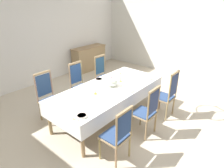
# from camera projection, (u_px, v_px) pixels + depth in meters

# --- Properties ---
(ground) EXTENTS (7.59, 6.52, 0.04)m
(ground) POSITION_uv_depth(u_px,v_px,m) (114.00, 119.00, 4.57)
(ground) COLOR beige
(back_wall) EXTENTS (7.59, 0.08, 3.41)m
(back_wall) POSITION_uv_depth(u_px,v_px,m) (30.00, 31.00, 5.82)
(back_wall) COLOR silver
(back_wall) RESTS_ON ground
(right_wall) EXTENTS (0.08, 6.52, 3.41)m
(right_wall) POSITION_uv_depth(u_px,v_px,m) (186.00, 27.00, 6.56)
(right_wall) COLOR silver
(right_wall) RESTS_ON ground
(dining_table) EXTENTS (2.74, 1.19, 0.76)m
(dining_table) POSITION_uv_depth(u_px,v_px,m) (109.00, 90.00, 4.37)
(dining_table) COLOR #91734E
(dining_table) RESTS_ON ground
(tablecloth) EXTENTS (2.76, 1.21, 0.31)m
(tablecloth) POSITION_uv_depth(u_px,v_px,m) (109.00, 90.00, 4.37)
(tablecloth) COLOR white
(tablecloth) RESTS_ON dining_table
(chair_south_a) EXTENTS (0.44, 0.42, 1.05)m
(chair_south_a) POSITION_uv_depth(u_px,v_px,m) (118.00, 134.00, 3.20)
(chair_south_a) COLOR #97854F
(chair_south_a) RESTS_ON ground
(chair_north_a) EXTENTS (0.44, 0.42, 1.13)m
(chair_north_a) POSITION_uv_depth(u_px,v_px,m) (48.00, 97.00, 4.36)
(chair_north_a) COLOR #95815A
(chair_north_a) RESTS_ON ground
(chair_south_b) EXTENTS (0.44, 0.42, 1.08)m
(chair_south_b) POSITION_uv_depth(u_px,v_px,m) (147.00, 111.00, 3.84)
(chair_south_b) COLOR #987958
(chair_south_b) RESTS_ON ground
(chair_north_b) EXTENTS (0.44, 0.42, 1.13)m
(chair_north_b) POSITION_uv_depth(u_px,v_px,m) (80.00, 84.00, 5.01)
(chair_north_b) COLOR #A0744D
(chair_north_b) RESTS_ON ground
(chair_south_c) EXTENTS (0.44, 0.42, 1.14)m
(chair_south_c) POSITION_uv_depth(u_px,v_px,m) (167.00, 94.00, 4.47)
(chair_south_c) COLOR olive
(chair_south_c) RESTS_ON ground
(chair_north_c) EXTENTS (0.44, 0.42, 1.12)m
(chair_north_c) POSITION_uv_depth(u_px,v_px,m) (103.00, 74.00, 5.65)
(chair_north_c) COLOR #8F765E
(chair_north_c) RESTS_ON ground
(soup_tureen) EXTENTS (0.28, 0.28, 0.22)m
(soup_tureen) POSITION_uv_depth(u_px,v_px,m) (112.00, 82.00, 4.37)
(soup_tureen) COLOR white
(soup_tureen) RESTS_ON tablecloth
(candlestick_west) EXTENTS (0.07, 0.07, 0.34)m
(candlestick_west) POSITION_uv_depth(u_px,v_px,m) (95.00, 88.00, 3.99)
(candlestick_west) COLOR gold
(candlestick_west) RESTS_ON tablecloth
(candlestick_east) EXTENTS (0.07, 0.07, 0.33)m
(candlestick_east) POSITION_uv_depth(u_px,v_px,m) (121.00, 77.00, 4.59)
(candlestick_east) COLOR gold
(candlestick_east) RESTS_ON tablecloth
(bowl_near_left) EXTENTS (0.15, 0.15, 0.03)m
(bowl_near_left) POSITION_uv_depth(u_px,v_px,m) (130.00, 91.00, 4.13)
(bowl_near_left) COLOR white
(bowl_near_left) RESTS_ON tablecloth
(bowl_near_right) EXTENTS (0.19, 0.19, 0.03)m
(bowl_near_right) POSITION_uv_depth(u_px,v_px,m) (82.00, 116.00, 3.26)
(bowl_near_right) COLOR white
(bowl_near_right) RESTS_ON tablecloth
(bowl_far_left) EXTENTS (0.18, 0.18, 0.03)m
(bowl_far_left) POSITION_uv_depth(u_px,v_px,m) (149.00, 78.00, 4.80)
(bowl_far_left) COLOR white
(bowl_far_left) RESTS_ON tablecloth
(bowl_far_right) EXTENTS (0.19, 0.19, 0.04)m
(bowl_far_right) POSITION_uv_depth(u_px,v_px,m) (99.00, 79.00, 4.71)
(bowl_far_right) COLOR white
(bowl_far_right) RESTS_ON tablecloth
(spoon_primary) EXTENTS (0.06, 0.17, 0.01)m
(spoon_primary) POSITION_uv_depth(u_px,v_px,m) (132.00, 90.00, 4.23)
(spoon_primary) COLOR gold
(spoon_primary) RESTS_ON tablecloth
(spoon_secondary) EXTENTS (0.06, 0.17, 0.01)m
(spoon_secondary) POSITION_uv_depth(u_px,v_px,m) (75.00, 119.00, 3.19)
(spoon_secondary) COLOR gold
(spoon_secondary) RESTS_ON tablecloth
(sideboard) EXTENTS (1.44, 0.48, 0.90)m
(sideboard) POSITION_uv_depth(u_px,v_px,m) (89.00, 58.00, 7.60)
(sideboard) COLOR #977B55
(sideboard) RESTS_ON ground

